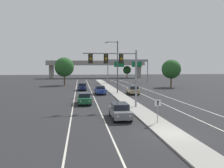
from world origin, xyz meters
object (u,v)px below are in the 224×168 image
at_px(car_oncoming_green, 84,98).
at_px(car_oncoming_blue, 100,90).
at_px(street_lamp_median, 116,64).
at_px(tree_far_right_c, 171,69).
at_px(car_oncoming_navy, 82,87).
at_px(median_sign_post, 158,107).
at_px(overhead_signal_mast, 118,65).
at_px(tree_far_right_a, 127,70).
at_px(tree_far_left_b, 64,67).
at_px(highway_sign_gantry, 128,63).
at_px(car_receding_tan, 133,90).
at_px(car_oncoming_grey, 120,111).

bearing_deg(car_oncoming_green, car_oncoming_blue, 74.27).
bearing_deg(street_lamp_median, tree_far_right_c, 37.12).
bearing_deg(street_lamp_median, car_oncoming_navy, 131.61).
distance_m(median_sign_post, street_lamp_median, 24.89).
height_order(overhead_signal_mast, median_sign_post, overhead_signal_mast).
height_order(car_oncoming_green, tree_far_right_a, tree_far_right_a).
height_order(tree_far_right_a, tree_far_left_b, tree_far_left_b).
height_order(highway_sign_gantry, tree_far_right_a, highway_sign_gantry).
height_order(overhead_signal_mast, street_lamp_median, street_lamp_median).
height_order(car_oncoming_navy, car_receding_tan, same).
relative_size(highway_sign_gantry, tree_far_right_c, 1.89).
bearing_deg(car_receding_tan, tree_far_left_b, 121.93).
height_order(overhead_signal_mast, car_oncoming_navy, overhead_signal_mast).
bearing_deg(tree_far_right_c, median_sign_post, -113.39).
bearing_deg(overhead_signal_mast, car_oncoming_blue, 93.56).
bearing_deg(tree_far_left_b, car_oncoming_grey, -79.14).
bearing_deg(median_sign_post, highway_sign_gantry, 81.36).
xyz_separation_m(car_oncoming_green, car_oncoming_blue, (3.24, 11.51, 0.00)).
bearing_deg(car_oncoming_grey, car_oncoming_navy, 96.92).
bearing_deg(car_oncoming_green, street_lamp_median, 61.59).
distance_m(overhead_signal_mast, tree_far_left_b, 38.45).
bearing_deg(street_lamp_median, tree_far_right_a, 76.82).
relative_size(highway_sign_gantry, tree_far_right_a, 2.49).
height_order(median_sign_post, street_lamp_median, street_lamp_median).
distance_m(overhead_signal_mast, tree_far_right_a, 79.49).
distance_m(car_oncoming_grey, tree_far_right_a, 85.54).
xyz_separation_m(car_oncoming_grey, tree_far_right_c, (18.88, 33.85, 3.76)).
relative_size(tree_far_right_c, tree_far_left_b, 0.90).
distance_m(median_sign_post, car_oncoming_blue, 24.37).
height_order(car_receding_tan, tree_far_right_c, tree_far_right_c).
distance_m(overhead_signal_mast, car_oncoming_blue, 16.13).
bearing_deg(car_oncoming_blue, tree_far_right_c, 33.05).
height_order(median_sign_post, car_oncoming_grey, median_sign_post).
distance_m(median_sign_post, tree_far_left_b, 47.59).
distance_m(highway_sign_gantry, tree_far_right_a, 33.41).
relative_size(street_lamp_median, car_oncoming_grey, 2.24).
relative_size(median_sign_post, car_oncoming_blue, 0.49).
xyz_separation_m(overhead_signal_mast, median_sign_post, (2.32, -8.72, -3.86)).
relative_size(overhead_signal_mast, car_oncoming_blue, 1.60).
bearing_deg(car_oncoming_navy, car_oncoming_grey, -83.08).
bearing_deg(car_oncoming_blue, car_receding_tan, -8.97).
bearing_deg(car_oncoming_grey, street_lamp_median, 82.23).
bearing_deg(highway_sign_gantry, tree_far_left_b, -158.70).
distance_m(street_lamp_median, highway_sign_gantry, 30.32).
xyz_separation_m(tree_far_right_a, tree_far_right_c, (1.41, -49.84, 1.10)).
height_order(car_oncoming_green, tree_far_right_c, tree_far_right_c).
bearing_deg(overhead_signal_mast, highway_sign_gantry, 76.89).
bearing_deg(car_oncoming_blue, street_lamp_median, 6.95).
bearing_deg(car_oncoming_blue, car_oncoming_navy, 113.25).
bearing_deg(highway_sign_gantry, car_receding_tan, -99.77).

